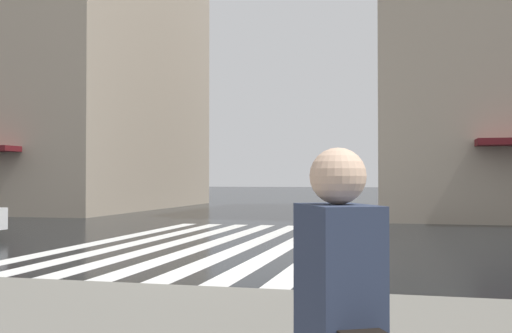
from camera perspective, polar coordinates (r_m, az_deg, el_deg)
The scene contains 4 objects.
ground_plane at distance 12.28m, azimuth -3.53°, elevation -9.09°, with size 220.00×220.00×0.00m, color black.
zebra_crossing at distance 16.49m, azimuth -3.96°, elevation -7.03°, with size 13.00×6.50×0.01m.
haussmann_block_mid at distance 41.38m, azimuth -22.29°, elevation 11.79°, with size 18.01×20.80×22.22m.
pedestrian_approaching_kerb at distance 2.46m, azimuth 7.78°, elevation -14.76°, with size 0.64×0.46×1.68m.
Camera 1 is at (-11.60, -3.65, 1.71)m, focal length 43.70 mm.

